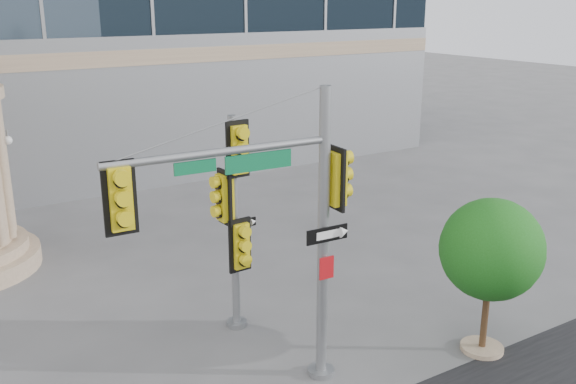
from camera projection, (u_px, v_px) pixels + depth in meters
ground at (315, 354)px, 13.82m from camera, size 120.00×120.00×0.00m
main_signal_pole at (274, 213)px, 11.53m from camera, size 4.54×0.60×5.85m
secondary_signal_pole at (234, 209)px, 14.05m from camera, size 0.87×0.64×4.97m
street_tree at (492, 253)px, 13.35m from camera, size 2.20×2.15×3.43m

